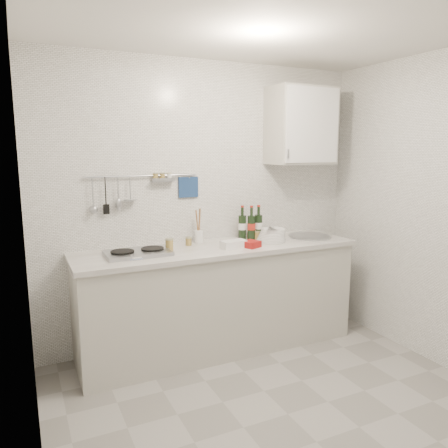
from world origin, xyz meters
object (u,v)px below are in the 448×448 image
Objects in this scene: plate_stack_hob at (133,255)px; plate_stack_sink at (272,235)px; wall_cabinet at (301,126)px; utensil_crock at (199,235)px; wine_bottles at (251,222)px.

plate_stack_sink is (1.28, 0.04, 0.04)m from plate_stack_hob.
wall_cabinet is 1.39m from utensil_crock.
plate_stack_hob is 0.78× the size of utensil_crock.
wall_cabinet is 1.01m from wine_bottles.
wall_cabinet is 2.90× the size of plate_stack_hob.
wall_cabinet reaches higher than utensil_crock.
utensil_crock is at bearing 161.23° from plate_stack_sink.
wall_cabinet reaches higher than plate_stack_sink.
plate_stack_sink is at bearing 1.87° from plate_stack_hob.
plate_stack_sink is 0.91× the size of utensil_crock.
wall_cabinet is 1.95m from plate_stack_hob.
wall_cabinet is 2.26× the size of utensil_crock.
plate_stack_hob is 0.78× the size of wine_bottles.
plate_stack_sink is at bearing -160.91° from wall_cabinet.
plate_stack_hob is 1.17m from wine_bottles.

